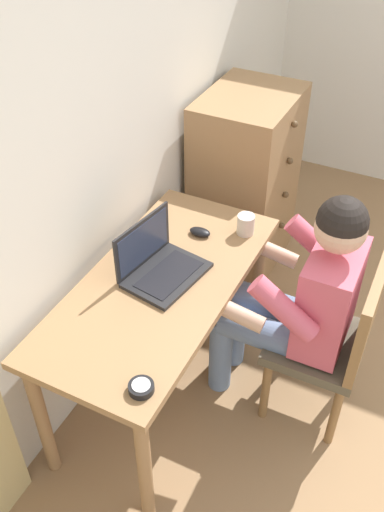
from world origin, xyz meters
TOP-DOWN VIEW (x-y plane):
  - wall_back at (0.00, 2.20)m, footprint 4.80×0.05m
  - desk at (-0.29, 1.83)m, footprint 1.27×0.60m
  - dresser at (0.84, 1.91)m, footprint 0.62×0.50m
  - chair at (-0.04, 1.12)m, footprint 0.43×0.41m
  - person_seated at (-0.04, 1.30)m, footprint 0.53×0.59m
  - laptop at (-0.25, 1.86)m, footprint 0.38×0.30m
  - computer_mouse at (0.07, 1.82)m, footprint 0.06×0.10m
  - desk_clock at (-0.80, 1.62)m, footprint 0.09×0.09m
  - coffee_mug at (0.18, 1.64)m, footprint 0.12×0.08m

SIDE VIEW (x-z plane):
  - chair at x=-0.04m, z-range 0.05..0.91m
  - dresser at x=0.84m, z-range 0.00..1.08m
  - desk at x=-0.29m, z-range 0.26..0.99m
  - person_seated at x=-0.04m, z-range 0.07..1.25m
  - desk_clock at x=-0.80m, z-range 0.73..0.76m
  - computer_mouse at x=0.07m, z-range 0.73..0.76m
  - coffee_mug at x=0.18m, z-range 0.73..0.82m
  - laptop at x=-0.25m, z-range 0.66..0.90m
  - wall_back at x=0.00m, z-range 0.00..2.50m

